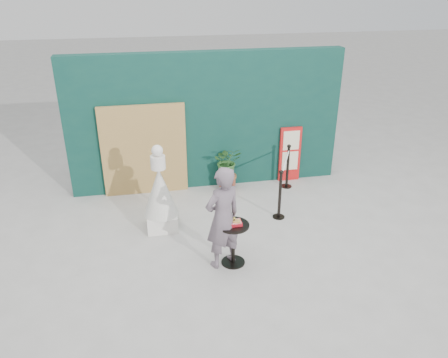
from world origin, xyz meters
The scene contains 10 objects.
ground centered at (0.00, 0.00, 0.00)m, with size 60.00×60.00×0.00m, color #ADAAA5.
back_wall centered at (0.00, 3.15, 1.50)m, with size 6.00×0.30×3.00m, color #0B322C.
bamboo_fence centered at (-1.40, 2.94, 1.00)m, with size 1.80×0.08×2.00m, color tan.
woman centered at (-0.26, 0.01, 0.89)m, with size 0.65×0.42×1.77m, color slate.
menu_board centered at (1.90, 2.95, 0.65)m, with size 0.50×0.07×1.30m.
statue centered at (-1.18, 1.36, 0.69)m, with size 0.66×0.66×1.69m.
cafe_table centered at (-0.08, 0.00, 0.50)m, with size 0.52×0.52×0.75m.
food_basket centered at (-0.08, 0.00, 0.79)m, with size 0.26×0.19×0.11m.
planter centered at (0.38, 2.72, 0.60)m, with size 0.61×0.53×1.04m.
stanchion_barrier centered at (1.44, 1.95, 0.49)m, with size 0.84×1.54×1.03m.
Camera 1 is at (-1.41, -5.94, 4.42)m, focal length 35.00 mm.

